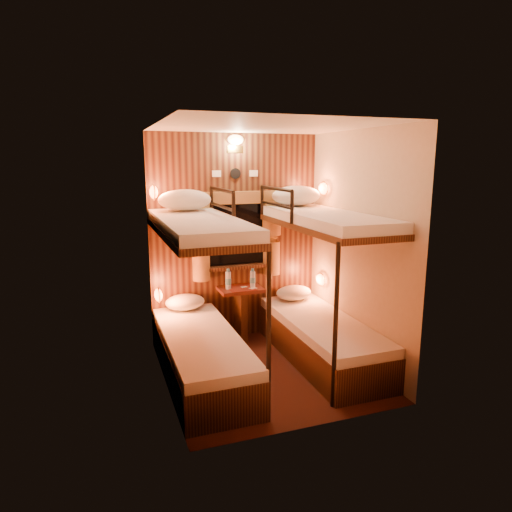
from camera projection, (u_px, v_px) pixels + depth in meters
name	position (u px, v px, depth m)	size (l,w,h in m)	color
floor	(266.00, 371.00, 4.63)	(2.10, 2.10, 0.00)	black
ceiling	(268.00, 126.00, 4.14)	(2.10, 2.10, 0.00)	silver
wall_back	(235.00, 238.00, 5.35)	(2.40, 2.40, 0.00)	#C6B293
wall_front	(317.00, 282.00, 3.42)	(2.40, 2.40, 0.00)	#C6B293
wall_left	(162.00, 263.00, 4.06)	(2.40, 2.40, 0.00)	#C6B293
wall_right	(357.00, 249.00, 4.71)	(2.40, 2.40, 0.00)	#C6B293
back_panel	(235.00, 238.00, 5.34)	(2.00, 0.03, 2.40)	black
bunk_left	(201.00, 324.00, 4.37)	(0.72, 1.90, 1.82)	black
bunk_right	(322.00, 309.00, 4.79)	(0.72, 1.90, 1.82)	black
window	(236.00, 240.00, 5.31)	(1.00, 0.12, 0.79)	black
curtains	(237.00, 234.00, 5.27)	(1.10, 0.22, 1.00)	olive
back_fixtures	(235.00, 147.00, 5.09)	(0.54, 0.09, 0.48)	black
reading_lamps	(244.00, 240.00, 5.02)	(2.00, 0.20, 1.25)	#FB5E25
table	(241.00, 307.00, 5.33)	(0.50, 0.34, 0.66)	#5B1B14
bottle_left	(228.00, 280.00, 5.21)	(0.07, 0.07, 0.24)	#99BFE5
bottle_right	(253.00, 279.00, 5.29)	(0.06, 0.06, 0.22)	#99BFE5
sachet_a	(253.00, 288.00, 5.25)	(0.08, 0.06, 0.01)	silver
sachet_b	(244.00, 287.00, 5.30)	(0.07, 0.05, 0.01)	silver
pillow_lower_left	(185.00, 302.00, 5.10)	(0.44, 0.31, 0.17)	silver
pillow_lower_right	(294.00, 293.00, 5.46)	(0.44, 0.31, 0.17)	silver
pillow_upper_left	(185.00, 200.00, 4.70)	(0.55, 0.39, 0.22)	silver
pillow_upper_right	(296.00, 196.00, 5.20)	(0.58, 0.41, 0.23)	silver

